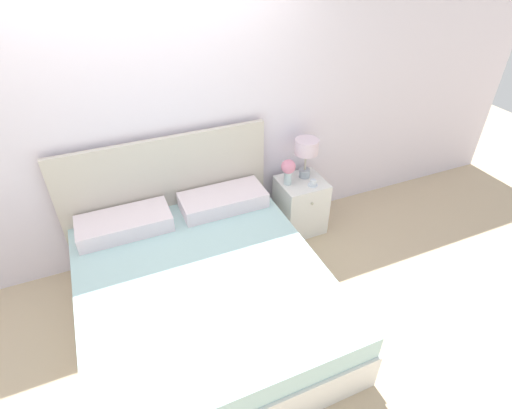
% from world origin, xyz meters
% --- Properties ---
extents(ground_plane, '(12.00, 12.00, 0.00)m').
position_xyz_m(ground_plane, '(0.00, 0.00, 0.00)').
color(ground_plane, '#CCB28E').
extents(wall_back, '(8.00, 0.06, 2.60)m').
position_xyz_m(wall_back, '(0.00, 0.07, 1.30)').
color(wall_back, white).
rests_on(wall_back, ground_plane).
extents(bed, '(1.85, 2.00, 1.19)m').
position_xyz_m(bed, '(0.00, -0.92, 0.29)').
color(bed, white).
rests_on(bed, ground_plane).
extents(nightstand, '(0.44, 0.44, 0.57)m').
position_xyz_m(nightstand, '(1.26, -0.23, 0.29)').
color(nightstand, white).
rests_on(nightstand, ground_plane).
extents(table_lamp, '(0.23, 0.23, 0.40)m').
position_xyz_m(table_lamp, '(1.32, -0.16, 0.87)').
color(table_lamp, '#A8B2BC').
rests_on(table_lamp, nightstand).
extents(flower_vase, '(0.14, 0.14, 0.26)m').
position_xyz_m(flower_vase, '(1.11, -0.21, 0.73)').
color(flower_vase, silver).
rests_on(flower_vase, nightstand).
extents(teacup, '(0.10, 0.10, 0.06)m').
position_xyz_m(teacup, '(1.32, -0.33, 0.60)').
color(teacup, white).
rests_on(teacup, nightstand).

